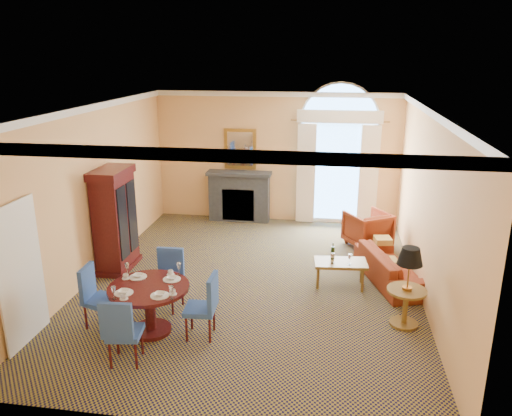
% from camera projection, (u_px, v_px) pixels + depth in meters
% --- Properties ---
extents(ground, '(7.50, 7.50, 0.00)m').
position_uv_depth(ground, '(252.00, 283.00, 9.25)').
color(ground, '#14133D').
rests_on(ground, ground).
extents(room_envelope, '(6.04, 7.52, 3.45)m').
position_uv_depth(room_envelope, '(256.00, 142.00, 9.14)').
color(room_envelope, '#FFC279').
rests_on(room_envelope, ground).
extents(armoire, '(0.58, 1.02, 2.01)m').
position_uv_depth(armoire, '(115.00, 221.00, 9.62)').
color(armoire, '#3A0D0D').
rests_on(armoire, ground).
extents(dining_table, '(1.21, 1.21, 0.96)m').
position_uv_depth(dining_table, '(149.00, 298.00, 7.47)').
color(dining_table, '#3A0D0D').
rests_on(dining_table, ground).
extents(dining_chair_north, '(0.52, 0.52, 1.00)m').
position_uv_depth(dining_chair_north, '(169.00, 274.00, 8.27)').
color(dining_chair_north, '#274C9C').
rests_on(dining_chair_north, ground).
extents(dining_chair_south, '(0.50, 0.50, 1.00)m').
position_uv_depth(dining_chair_south, '(121.00, 328.00, 6.65)').
color(dining_chair_south, '#274C9C').
rests_on(dining_chair_south, ground).
extents(dining_chair_east, '(0.47, 0.47, 1.00)m').
position_uv_depth(dining_chair_east, '(206.00, 302.00, 7.35)').
color(dining_chair_east, '#274C9C').
rests_on(dining_chair_east, ground).
extents(dining_chair_west, '(0.56, 0.56, 1.00)m').
position_uv_depth(dining_chair_west, '(94.00, 293.00, 7.63)').
color(dining_chair_west, '#274C9C').
rests_on(dining_chair_west, ground).
extents(sofa, '(1.33, 2.10, 0.57)m').
position_uv_depth(sofa, '(391.00, 267.00, 9.24)').
color(sofa, maroon).
rests_on(sofa, ground).
extents(armchair, '(1.16, 1.17, 0.78)m').
position_uv_depth(armchair, '(367.00, 229.00, 10.92)').
color(armchair, maroon).
rests_on(armchair, ground).
extents(coffee_table, '(0.98, 0.61, 0.79)m').
position_uv_depth(coffee_table, '(340.00, 264.00, 9.01)').
color(coffee_table, brown).
rests_on(coffee_table, ground).
extents(side_table, '(0.61, 0.61, 1.27)m').
position_uv_depth(side_table, '(408.00, 277.00, 7.59)').
color(side_table, brown).
rests_on(side_table, ground).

